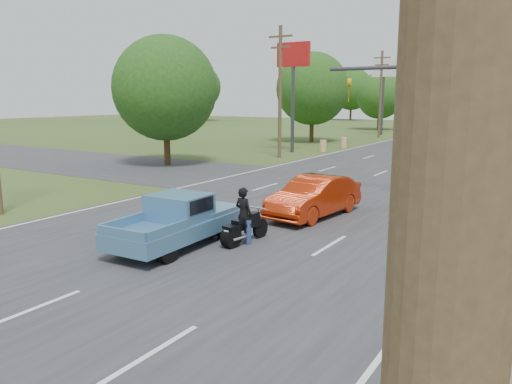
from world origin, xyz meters
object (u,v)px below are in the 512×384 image
Objects in this scene: red_convertible at (314,197)px; motorcycle at (243,229)px; distant_car_grey at (453,134)px; distant_car_silver at (484,129)px; navy_pickup at (471,195)px; distant_car_white at (450,125)px; blue_pickup at (180,219)px; rider at (244,217)px.

red_convertible is 4.67m from motorcycle.
distant_car_grey reaches higher than distant_car_silver.
red_convertible is 6.31m from navy_pickup.
distant_car_grey is at bearing 99.64° from red_convertible.
distant_car_white is at bearing 177.14° from navy_pickup.
blue_pickup reaches higher than navy_pickup.
distant_car_silver is (1.48, 11.71, -0.00)m from distant_car_grey.
rider is 0.33× the size of distant_car_silver.
navy_pickup is at bearing -88.01° from distant_car_grey.
rider is at bearing -97.18° from distant_car_grey.
red_convertible is 0.90× the size of distant_car_silver.
blue_pickup is 45.29m from distant_car_grey.
motorcycle is 1.23× the size of rider.
motorcycle is (-0.30, -4.65, -0.31)m from red_convertible.
rider is (-0.30, -4.60, 0.08)m from red_convertible.
blue_pickup is at bearing 42.68° from rider.
navy_pickup is (5.47, 8.21, -0.06)m from rider.
motorcycle is at bearing -98.53° from distant_car_silver.
navy_pickup is at bearing 41.13° from red_convertible.
motorcycle is 2.02m from blue_pickup.
red_convertible is 6.09m from blue_pickup.
navy_pickup is at bearing 50.86° from blue_pickup.
red_convertible is at bearing 93.21° from motorcycle.
motorcycle is 0.43× the size of blue_pickup.
navy_pickup is (7.11, 9.39, -0.02)m from blue_pickup.
motorcycle is 55.88m from distant_car_silver.
distant_car_grey is (-2.06, 44.16, 0.29)m from motorcycle.
blue_pickup is at bearing -99.33° from distant_car_grey.
rider is 44.16m from distant_car_grey.
distant_car_silver is at bearing 97.20° from red_convertible.
red_convertible is 2.75× the size of rider.
distant_car_grey is 0.85× the size of distant_car_white.
rider is 9.87m from navy_pickup.
red_convertible is at bearing -98.14° from distant_car_silver.
distant_car_white is (-6.01, 62.96, 0.26)m from motorcycle.
distant_car_silver is at bearing 72.93° from distant_car_grey.
distant_car_grey reaches higher than motorcycle.
distant_car_silver reaches higher than motorcycle.
blue_pickup is at bearing -102.32° from red_convertible.
motorcycle is 0.39m from rider.
blue_pickup is at bearing 85.32° from distant_car_white.
blue_pickup is 11.78m from navy_pickup.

